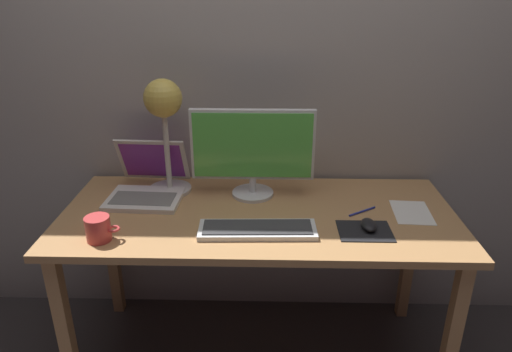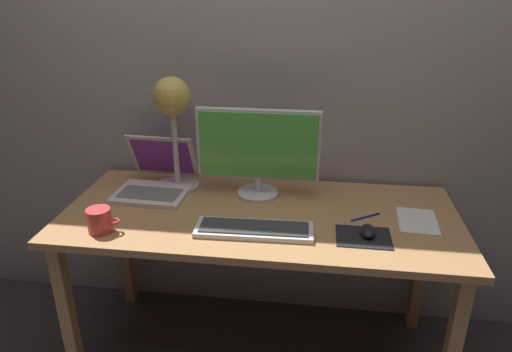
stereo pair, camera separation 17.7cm
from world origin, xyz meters
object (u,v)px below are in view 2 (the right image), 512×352
object	(u,v)px
keyboard_main	(253,229)
laptop	(157,176)
desk_lamp	(173,109)
mouse	(368,231)
pen	(365,217)
coffee_mug	(100,220)
monitor	(258,149)

from	to	relation	value
keyboard_main	laptop	world-z (taller)	laptop
desk_lamp	mouse	xyz separation A→B (m)	(0.82, -0.33, -0.35)
keyboard_main	laptop	bearing A→B (deg)	145.66
keyboard_main	desk_lamp	world-z (taller)	desk_lamp
pen	coffee_mug	bearing A→B (deg)	-166.35
keyboard_main	desk_lamp	size ratio (longest dim) A/B	0.89
laptop	coffee_mug	distance (m)	0.41
monitor	keyboard_main	world-z (taller)	monitor
monitor	pen	xyz separation A→B (m)	(0.45, -0.15, -0.21)
keyboard_main	laptop	size ratio (longest dim) A/B	1.28
desk_lamp	pen	xyz separation A→B (m)	(0.82, -0.19, -0.36)
pen	monitor	bearing A→B (deg)	161.13
keyboard_main	mouse	size ratio (longest dim) A/B	4.63
monitor	keyboard_main	xyz separation A→B (m)	(0.03, -0.33, -0.20)
laptop	pen	world-z (taller)	laptop
mouse	desk_lamp	bearing A→B (deg)	158.18
keyboard_main	desk_lamp	xyz separation A→B (m)	(-0.40, 0.36, 0.35)
monitor	desk_lamp	xyz separation A→B (m)	(-0.37, 0.03, 0.15)
desk_lamp	coffee_mug	world-z (taller)	desk_lamp
monitor	coffee_mug	distance (m)	0.69
monitor	desk_lamp	distance (m)	0.40
mouse	coffee_mug	world-z (taller)	coffee_mug
pen	keyboard_main	bearing A→B (deg)	-157.94
keyboard_main	coffee_mug	world-z (taller)	coffee_mug
coffee_mug	pen	world-z (taller)	coffee_mug
monitor	pen	bearing A→B (deg)	-18.87
desk_lamp	coffee_mug	size ratio (longest dim) A/B	4.02
laptop	pen	distance (m)	0.92
keyboard_main	pen	bearing A→B (deg)	22.06
monitor	keyboard_main	size ratio (longest dim) A/B	1.17
laptop	mouse	bearing A→B (deg)	-18.20
monitor	mouse	distance (m)	0.57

